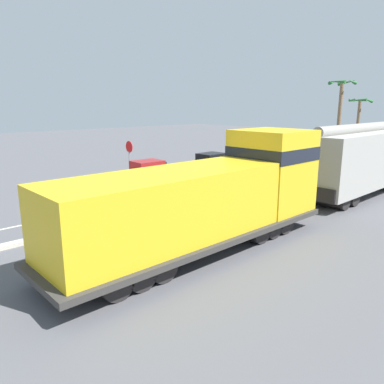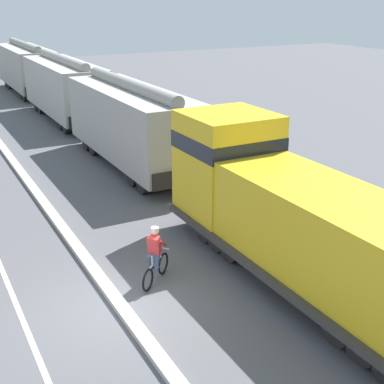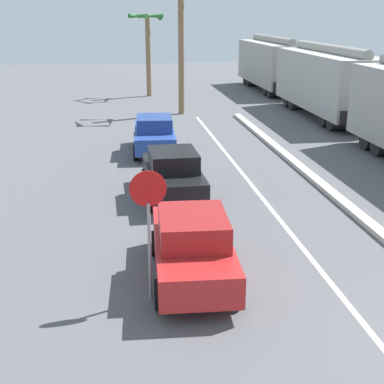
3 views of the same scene
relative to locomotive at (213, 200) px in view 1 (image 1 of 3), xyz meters
The scene contains 12 objects.
ground_plane 5.43m from the locomotive, behind, with size 120.00×120.00×0.00m, color #56565B.
median_curb 8.61m from the locomotive, 126.99° to the left, with size 0.36×36.00×0.16m, color beige.
lane_stripe 10.22m from the locomotive, 137.98° to the left, with size 0.14×36.00×0.01m, color silver.
locomotive is the anchor object (origin of this frame).
hopper_car_lead 12.16m from the locomotive, 90.00° to the left, with size 2.90×10.60×4.18m.
parked_car_red 11.66m from the locomotive, 155.53° to the left, with size 1.98×4.27×1.62m.
parked_car_black 14.90m from the locomotive, 134.43° to the left, with size 1.92×4.24×1.62m.
parked_car_blue 19.84m from the locomotive, 122.26° to the left, with size 1.99×4.28×1.62m.
cyclist 4.06m from the locomotive, 158.28° to the left, with size 1.34×1.16×1.71m.
stop_sign 12.27m from the locomotive, 161.01° to the left, with size 0.76×0.08×2.88m.
palm_tree_near 27.55m from the locomotive, 107.57° to the left, with size 2.32×2.26×7.61m.
palm_tree_far 35.20m from the locomotive, 106.10° to the left, with size 2.53×2.75×5.96m.
Camera 1 is at (14.37, -10.38, 5.26)m, focal length 35.00 mm.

